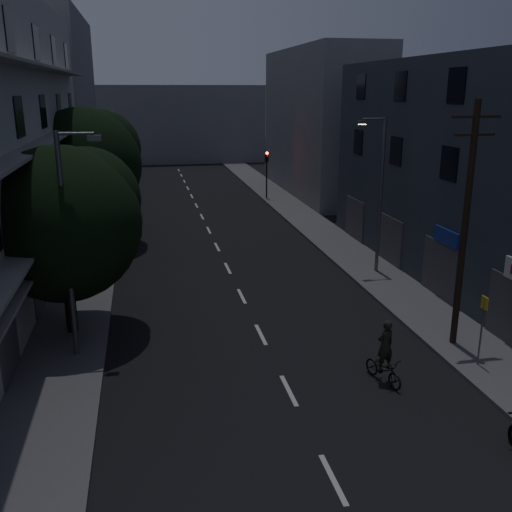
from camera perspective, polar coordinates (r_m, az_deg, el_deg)
name	(u,v)px	position (r m, az deg, el deg)	size (l,w,h in m)	color
ground	(216,245)	(36.11, -4.01, 1.11)	(160.00, 160.00, 0.00)	black
sidewalk_left	(93,250)	(35.98, -15.95, 0.58)	(3.00, 90.00, 0.15)	#565659
sidewalk_right	(329,238)	(37.72, 7.36, 1.80)	(3.00, 90.00, 0.15)	#565659
lane_markings	(205,223)	(42.13, -5.10, 3.30)	(0.15, 60.50, 0.01)	beige
building_right	(502,178)	(28.93, 23.35, 7.15)	(6.19, 28.00, 11.00)	#2E343F
building_far_left	(55,106)	(58.12, -19.44, 14.00)	(6.00, 20.00, 16.00)	slate
building_far_right	(320,123)	(54.18, 6.46, 13.10)	(6.00, 20.00, 13.00)	slate
building_far_end	(173,124)	(79.83, -8.33, 12.96)	(24.00, 8.00, 10.00)	slate
tree_near	(64,218)	(22.87, -18.66, 3.63)	(5.97, 5.97, 7.36)	black
tree_mid	(85,160)	(36.08, -16.70, 9.15)	(6.78, 6.78, 8.35)	black
tree_far	(101,158)	(44.91, -15.22, 9.39)	(5.57, 5.57, 6.89)	black
traffic_signal_far_right	(267,165)	(50.56, 1.09, 9.10)	(0.28, 0.37, 4.10)	black
traffic_signal_far_left	(114,170)	(48.86, -14.04, 8.37)	(0.28, 0.37, 4.10)	black
street_lamp_left_near	(69,236)	(20.65, -18.16, 1.92)	(1.51, 0.25, 8.00)	#55585C
street_lamp_right	(379,188)	(30.07, 12.19, 6.68)	(1.51, 0.25, 8.00)	#5C5F64
street_lamp_left_far	(100,165)	(39.71, -15.36, 8.73)	(1.51, 0.25, 8.00)	slate
utility_pole	(465,222)	(21.85, 20.20, 3.21)	(1.80, 0.24, 9.00)	black
bus_stop_sign	(483,318)	(21.18, 21.74, -5.80)	(0.06, 0.35, 2.52)	#595B60
cyclist	(384,362)	(19.72, 12.68, -10.26)	(1.10, 1.87, 2.24)	black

